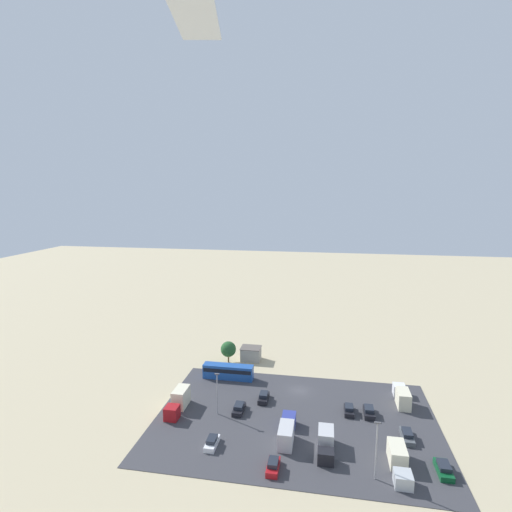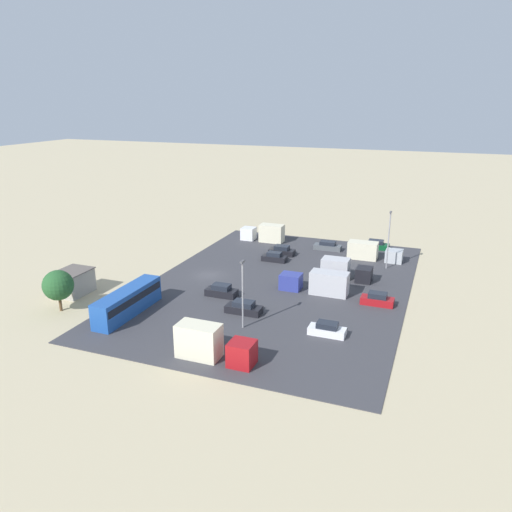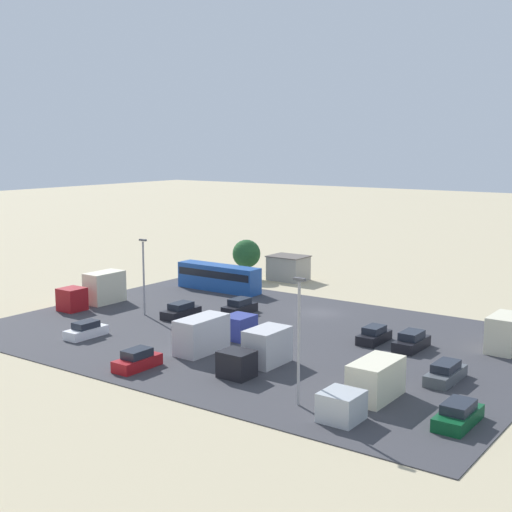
# 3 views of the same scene
# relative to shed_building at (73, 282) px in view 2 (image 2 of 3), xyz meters

# --- Properties ---
(ground_plane) EXTENTS (400.00, 400.00, 0.00)m
(ground_plane) POSITION_rel_shed_building_xyz_m (-13.07, 13.90, -1.65)
(ground_plane) COLOR tan
(parking_lot_surface) EXTENTS (51.61, 35.57, 0.08)m
(parking_lot_surface) POSITION_rel_shed_building_xyz_m (-13.07, 25.04, -1.61)
(parking_lot_surface) COLOR #38383D
(parking_lot_surface) RESTS_ON ground
(shed_building) EXTENTS (5.00, 3.98, 3.29)m
(shed_building) POSITION_rel_shed_building_xyz_m (0.00, 0.00, 0.00)
(shed_building) COLOR #9E998E
(shed_building) RESTS_ON ground
(bus) EXTENTS (11.35, 2.46, 3.19)m
(bus) POSITION_rel_shed_building_xyz_m (3.14, 10.99, 0.14)
(bus) COLOR #1E4C9E
(bus) RESTS_ON ground
(parked_car_0) EXTENTS (1.82, 4.75, 1.52)m
(parked_car_0) POSITION_rel_shed_building_xyz_m (-32.34, 27.59, -0.94)
(parked_car_0) COLOR #4C5156
(parked_car_0) RESTS_ON ground
(parked_car_1) EXTENTS (1.92, 4.50, 1.56)m
(parked_car_1) POSITION_rel_shed_building_xyz_m (-2.23, 24.12, -0.92)
(parked_car_1) COLOR black
(parked_car_1) RESTS_ON ground
(parked_car_2) EXTENTS (1.85, 4.24, 1.65)m
(parked_car_2) POSITION_rel_shed_building_xyz_m (-6.27, 19.22, -0.89)
(parked_car_2) COLOR black
(parked_car_2) RESTS_ON ground
(parked_car_3) EXTENTS (1.80, 4.15, 1.63)m
(parked_car_3) POSITION_rel_shed_building_xyz_m (-10.84, 39.16, -0.90)
(parked_car_3) COLOR maroon
(parked_car_3) RESTS_ON ground
(parked_car_4) EXTENTS (1.99, 4.56, 1.54)m
(parked_car_4) POSITION_rel_shed_building_xyz_m (-36.14, 35.34, -0.93)
(parked_car_4) COLOR #0C4723
(parked_car_4) RESTS_ON ground
(parked_car_5) EXTENTS (1.93, 4.31, 1.61)m
(parked_car_5) POSITION_rel_shed_building_xyz_m (-26.69, 21.01, -0.90)
(parked_car_5) COLOR black
(parked_car_5) RESTS_ON ground
(parked_car_6) EXTENTS (1.75, 4.16, 1.50)m
(parked_car_6) POSITION_rel_shed_building_xyz_m (-0.08, 35.13, -0.95)
(parked_car_6) COLOR silver
(parked_car_6) RESTS_ON ground
(parked_car_7) EXTENTS (1.78, 4.03, 1.51)m
(parked_car_7) POSITION_rel_shed_building_xyz_m (-23.01, 20.94, -0.94)
(parked_car_7) COLOR black
(parked_car_7) RESTS_ON ground
(parked_truck_0) EXTENTS (2.53, 7.28, 2.99)m
(parked_truck_0) POSITION_rel_shed_building_xyz_m (-18.68, 33.12, -0.20)
(parked_truck_0) COLOR black
(parked_truck_0) RESTS_ON ground
(parked_truck_1) EXTENTS (2.37, 7.99, 3.23)m
(parked_truck_1) POSITION_rel_shed_building_xyz_m (-33.59, 15.46, -0.09)
(parked_truck_1) COLOR silver
(parked_truck_1) RESTS_ON ground
(parked_truck_2) EXTENTS (2.53, 8.77, 2.80)m
(parked_truck_2) POSITION_rel_shed_building_xyz_m (-29.62, 35.53, -0.29)
(parked_truck_2) COLOR #ADB2B7
(parked_truck_2) RESTS_ON ground
(parked_truck_3) EXTENTS (2.41, 9.37, 3.13)m
(parked_truck_3) POSITION_rel_shed_building_xyz_m (-12.11, 31.01, -0.14)
(parked_truck_3) COLOR navy
(parked_truck_3) RESTS_ON ground
(parked_truck_4) EXTENTS (2.46, 8.24, 3.55)m
(parked_truck_4) POSITION_rel_shed_building_xyz_m (9.47, 25.34, 0.05)
(parked_truck_4) COLOR maroon
(parked_truck_4) RESTS_ON ground
(tree_near_shed) EXTENTS (3.80, 3.80, 5.30)m
(tree_near_shed) POSITION_rel_shed_building_xyz_m (5.22, 2.37, 1.74)
(tree_near_shed) COLOR brown
(tree_near_shed) RESTS_ON ground
(light_pole_lot_centre) EXTENTS (0.90, 0.28, 9.06)m
(light_pole_lot_centre) POSITION_rel_shed_building_xyz_m (-25.82, 38.45, 3.39)
(light_pole_lot_centre) COLOR gray
(light_pole_lot_centre) RESTS_ON ground
(light_pole_lot_edge) EXTENTS (0.90, 0.28, 8.15)m
(light_pole_lot_edge) POSITION_rel_shed_building_xyz_m (1.62, 25.60, 2.93)
(light_pole_lot_edge) COLOR gray
(light_pole_lot_edge) RESTS_ON ground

